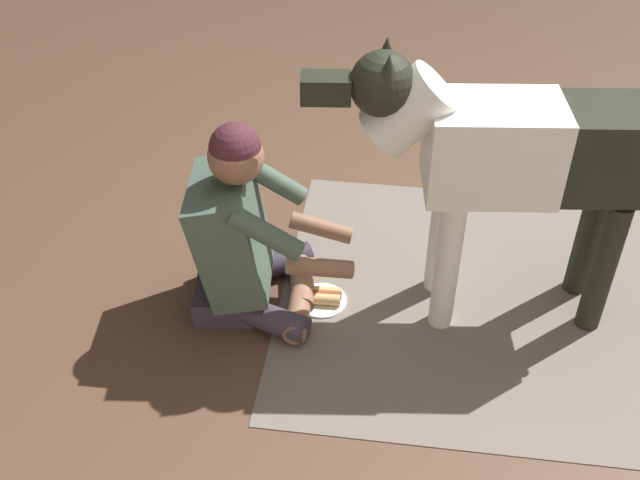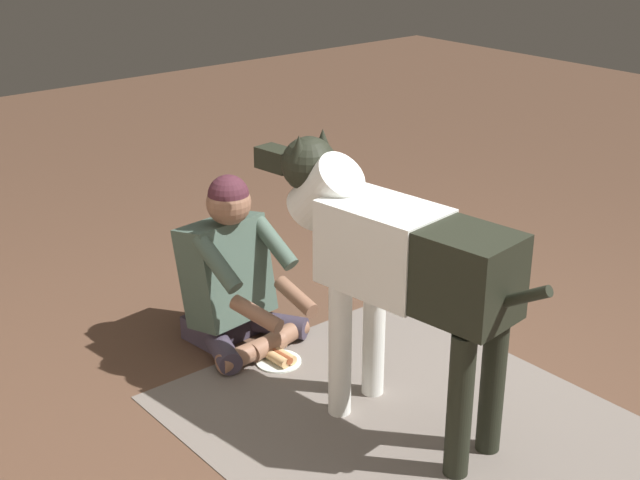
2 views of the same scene
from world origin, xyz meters
name	(u,v)px [view 2 (image 2 of 2)]	position (x,y,z in m)	size (l,w,h in m)	color
ground_plane	(440,397)	(0.00, 0.00, 0.00)	(13.85, 13.85, 0.00)	brown
area_rug	(435,440)	(-0.21, 0.26, 0.00)	(2.14, 1.58, 0.01)	#6F655D
person_sitting_on_floor	(233,276)	(1.00, 0.40, 0.35)	(0.68, 0.57, 0.85)	#393141
large_dog	(395,258)	(0.02, 0.29, 0.74)	(1.42, 0.39, 1.16)	white
hot_dog_on_plate	(279,358)	(0.69, 0.37, 0.03)	(0.21, 0.21, 0.06)	white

